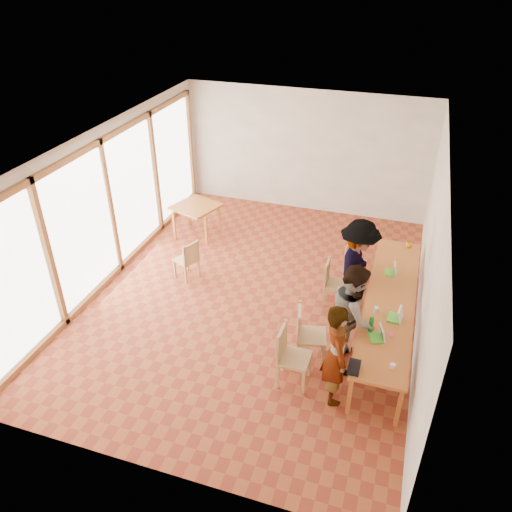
{
  "coord_description": "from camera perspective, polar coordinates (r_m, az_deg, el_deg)",
  "views": [
    {
      "loc": [
        2.42,
        -7.4,
        5.73
      ],
      "look_at": [
        0.13,
        -0.31,
        1.1
      ],
      "focal_mm": 35.0,
      "sensor_mm": 36.0,
      "label": 1
    }
  ],
  "objects": [
    {
      "name": "person_near",
      "position": [
        7.27,
        9.15,
        -11.01
      ],
      "size": [
        0.59,
        0.71,
        1.67
      ],
      "primitive_type": "imported",
      "rotation": [
        0.0,
        0.0,
        1.94
      ],
      "color": "gray",
      "rests_on": "ground"
    },
    {
      "name": "condiment_cup",
      "position": [
        7.34,
        15.35,
        -12.02
      ],
      "size": [
        0.08,
        0.08,
        0.06
      ],
      "primitive_type": "cylinder",
      "color": "white",
      "rests_on": "communal_table"
    },
    {
      "name": "black_pouch",
      "position": [
        7.18,
        11.15,
        -12.37
      ],
      "size": [
        0.16,
        0.26,
        0.09
      ],
      "primitive_type": "cube",
      "color": "black",
      "rests_on": "communal_table"
    },
    {
      "name": "wall_back",
      "position": [
        12.4,
        5.71,
        11.75
      ],
      "size": [
        6.0,
        0.1,
        3.0
      ],
      "primitive_type": "cube",
      "color": "silver",
      "rests_on": "ground"
    },
    {
      "name": "chair_spare",
      "position": [
        9.95,
        -7.71,
        -0.06
      ],
      "size": [
        0.52,
        0.52,
        0.45
      ],
      "rotation": [
        0.0,
        0.0,
        2.72
      ],
      "color": "tan",
      "rests_on": "ground"
    },
    {
      "name": "chair_near",
      "position": [
        7.58,
        3.65,
        -10.67
      ],
      "size": [
        0.47,
        0.47,
        0.53
      ],
      "rotation": [
        0.0,
        0.0,
        -0.01
      ],
      "color": "tan",
      "rests_on": "ground"
    },
    {
      "name": "chair_far",
      "position": [
        9.3,
        8.6,
        -2.51
      ],
      "size": [
        0.41,
        0.41,
        0.47
      ],
      "rotation": [
        0.0,
        0.0,
        0.0
      ],
      "color": "tan",
      "rests_on": "ground"
    },
    {
      "name": "window_wall",
      "position": [
        10.08,
        -16.44,
        5.69
      ],
      "size": [
        0.1,
        8.0,
        3.0
      ],
      "primitive_type": "cube",
      "color": "white",
      "rests_on": "ground"
    },
    {
      "name": "person_far",
      "position": [
        8.9,
        11.45,
        -1.45
      ],
      "size": [
        0.77,
        1.25,
        1.87
      ],
      "primitive_type": "imported",
      "rotation": [
        0.0,
        0.0,
        1.5
      ],
      "color": "gray",
      "rests_on": "ground"
    },
    {
      "name": "green_bottle",
      "position": [
        7.76,
        13.0,
        -7.71
      ],
      "size": [
        0.07,
        0.07,
        0.28
      ],
      "primitive_type": "cylinder",
      "color": "#16772A",
      "rests_on": "communal_table"
    },
    {
      "name": "chair_empty",
      "position": [
        10.05,
        10.86,
        -0.15
      ],
      "size": [
        0.42,
        0.42,
        0.43
      ],
      "rotation": [
        0.0,
        0.0,
        -0.12
      ],
      "color": "tan",
      "rests_on": "ground"
    },
    {
      "name": "pink_phone",
      "position": [
        7.87,
        15.23,
        -8.71
      ],
      "size": [
        0.05,
        0.1,
        0.01
      ],
      "primitive_type": "cube",
      "color": "#E34C65",
      "rests_on": "communal_table"
    },
    {
      "name": "laptop_mid",
      "position": [
        8.17,
        15.82,
        -6.64
      ],
      "size": [
        0.25,
        0.28,
        0.22
      ],
      "rotation": [
        0.0,
        0.0,
        -0.1
      ],
      "color": "#57D638",
      "rests_on": "communal_table"
    },
    {
      "name": "person_mid",
      "position": [
        7.86,
        11.02,
        -6.72
      ],
      "size": [
        0.78,
        0.95,
        1.81
      ],
      "primitive_type": "imported",
      "rotation": [
        0.0,
        0.0,
        1.68
      ],
      "color": "gray",
      "rests_on": "ground"
    },
    {
      "name": "chair_mid",
      "position": [
        7.98,
        5.65,
        -8.29
      ],
      "size": [
        0.55,
        0.55,
        0.53
      ],
      "rotation": [
        0.0,
        0.0,
        0.22
      ],
      "color": "tan",
      "rests_on": "ground"
    },
    {
      "name": "communal_table",
      "position": [
        8.64,
        15.07,
        -5.02
      ],
      "size": [
        0.8,
        4.0,
        0.75
      ],
      "color": "#BF6B2A",
      "rests_on": "ground"
    },
    {
      "name": "wall_front",
      "position": [
        5.94,
        -12.6,
        -14.51
      ],
      "size": [
        6.0,
        0.1,
        3.0
      ],
      "primitive_type": "cube",
      "color": "silver",
      "rests_on": "ground"
    },
    {
      "name": "laptop_far",
      "position": [
        9.24,
        15.35,
        -1.62
      ],
      "size": [
        0.23,
        0.26,
        0.2
      ],
      "rotation": [
        0.0,
        0.0,
        0.08
      ],
      "color": "#57D638",
      "rests_on": "communal_table"
    },
    {
      "name": "ground",
      "position": [
        9.67,
        -0.14,
        -4.48
      ],
      "size": [
        8.0,
        8.0,
        0.0
      ],
      "primitive_type": "plane",
      "color": "#974524",
      "rests_on": "ground"
    },
    {
      "name": "wall_right",
      "position": [
        8.55,
        19.34,
        0.21
      ],
      "size": [
        0.1,
        8.0,
        3.0
      ],
      "primitive_type": "cube",
      "color": "silver",
      "rests_on": "ground"
    },
    {
      "name": "laptop_near",
      "position": [
        7.74,
        13.88,
        -8.76
      ],
      "size": [
        0.29,
        0.3,
        0.21
      ],
      "rotation": [
        0.0,
        0.0,
        0.32
      ],
      "color": "#57D638",
      "rests_on": "communal_table"
    },
    {
      "name": "side_table",
      "position": [
        11.46,
        -6.86,
        5.4
      ],
      "size": [
        0.9,
        0.9,
        0.75
      ],
      "rotation": [
        0.0,
        0.0,
        -0.33
      ],
      "color": "#BF6B2A",
      "rests_on": "ground"
    },
    {
      "name": "yellow_mug",
      "position": [
        10.16,
        17.08,
        1.24
      ],
      "size": [
        0.12,
        0.12,
        0.09
      ],
      "primitive_type": "imported",
      "rotation": [
        0.0,
        0.0,
        -0.1
      ],
      "color": "#E9AD11",
      "rests_on": "communal_table"
    },
    {
      "name": "ceiling",
      "position": [
        8.25,
        -0.17,
        12.67
      ],
      "size": [
        6.0,
        8.0,
        0.04
      ],
      "primitive_type": "cube",
      "color": "white",
      "rests_on": "wall_back"
    },
    {
      "name": "clear_glass",
      "position": [
        8.25,
        13.57,
        -5.96
      ],
      "size": [
        0.07,
        0.07,
        0.09
      ],
      "primitive_type": "cylinder",
      "color": "silver",
      "rests_on": "communal_table"
    }
  ]
}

